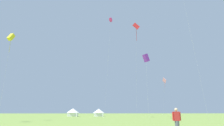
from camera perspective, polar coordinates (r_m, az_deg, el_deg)
name	(u,v)px	position (r m, az deg, el deg)	size (l,w,h in m)	color
kite_pink_diamond	(164,81)	(65.83, 15.21, -5.18)	(1.72, 1.98, 12.47)	pink
kite_red_diamond	(136,27)	(62.59, 7.16, 10.40)	(2.62, 2.53, 29.32)	red
kite_purple_box	(146,58)	(47.30, 10.01, 1.46)	(1.85, 2.39, 15.17)	purple
kite_yellow_box	(11,37)	(39.38, -27.66, 6.73)	(1.06, 2.21, 15.28)	yellow
kite_magenta_parafoil	(111,20)	(57.93, -0.40, 12.57)	(2.41, 2.83, 28.13)	#E02DA3
person_spectator	(177,122)	(13.91, 18.64, -16.11)	(0.57, 0.28, 1.73)	#565B66
festival_tent_center	(73,112)	(67.47, -11.47, -13.99)	(4.06, 4.06, 2.64)	white
festival_tent_right	(99,112)	(66.83, -3.94, -14.30)	(3.86, 3.86, 2.51)	white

